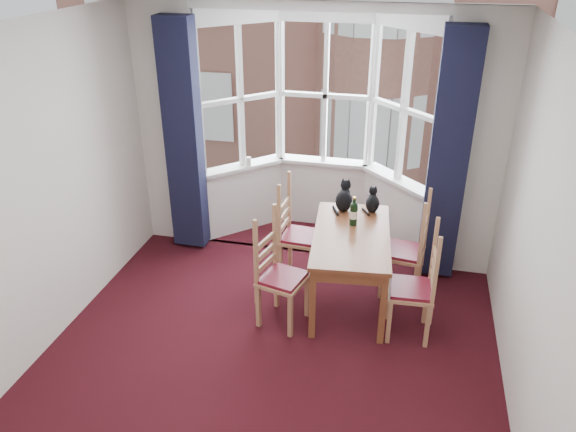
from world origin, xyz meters
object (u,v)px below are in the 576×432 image
(chair_left_near, at_px, (274,277))
(cat_right, at_px, (373,202))
(chair_left_far, at_px, (292,236))
(dining_table, at_px, (351,243))
(wine_bottle, at_px, (354,213))
(chair_right_near, at_px, (421,291))
(candle_tall, at_px, (249,162))
(chair_right_far, at_px, (412,254))
(cat_left, at_px, (344,199))

(chair_left_near, relative_size, cat_right, 3.37)
(chair_left_near, relative_size, chair_left_far, 1.00)
(dining_table, bearing_deg, wine_bottle, 94.05)
(dining_table, distance_m, chair_right_near, 0.82)
(chair_left_near, xyz_separation_m, chair_left_far, (-0.01, 0.82, 0.00))
(chair_left_near, height_order, candle_tall, candle_tall)
(chair_right_far, relative_size, cat_left, 2.73)
(dining_table, bearing_deg, chair_right_near, -29.35)
(chair_right_near, relative_size, candle_tall, 8.26)
(chair_left_near, bearing_deg, wine_bottle, 45.56)
(chair_left_far, height_order, wine_bottle, wine_bottle)
(chair_left_near, bearing_deg, chair_right_far, 30.14)
(dining_table, distance_m, chair_left_far, 0.79)
(dining_table, height_order, cat_left, cat_left)
(dining_table, relative_size, chair_left_near, 1.55)
(dining_table, distance_m, wine_bottle, 0.30)
(dining_table, height_order, cat_right, cat_right)
(chair_right_near, height_order, cat_right, cat_right)
(chair_left_far, bearing_deg, wine_bottle, -13.70)
(dining_table, distance_m, candle_tall, 1.90)
(chair_left_far, relative_size, wine_bottle, 3.03)
(chair_right_near, bearing_deg, chair_right_far, 98.45)
(cat_right, height_order, candle_tall, cat_right)
(cat_right, bearing_deg, chair_left_near, -128.46)
(dining_table, height_order, wine_bottle, wine_bottle)
(chair_left_near, relative_size, candle_tall, 8.26)
(cat_left, xyz_separation_m, cat_right, (0.29, 0.04, -0.02))
(wine_bottle, xyz_separation_m, candle_tall, (-1.40, 1.05, 0.02))
(chair_left_far, height_order, cat_right, cat_right)
(chair_right_near, distance_m, cat_left, 1.31)
(cat_left, distance_m, cat_right, 0.30)
(chair_left_far, distance_m, cat_left, 0.69)
(wine_bottle, bearing_deg, chair_left_near, -134.44)
(chair_right_near, relative_size, cat_left, 2.73)
(candle_tall, bearing_deg, chair_left_far, -50.32)
(chair_left_far, bearing_deg, chair_right_near, -28.63)
(cat_left, xyz_separation_m, wine_bottle, (0.14, -0.31, 0.01))
(dining_table, distance_m, chair_left_near, 0.83)
(chair_left_far, relative_size, cat_right, 3.37)
(chair_right_far, xyz_separation_m, cat_left, (-0.75, 0.24, 0.43))
(cat_left, height_order, candle_tall, cat_left)
(dining_table, bearing_deg, cat_right, 75.44)
(chair_right_far, bearing_deg, dining_table, -156.02)
(chair_right_near, relative_size, cat_right, 3.37)
(chair_left_near, bearing_deg, candle_tall, 113.74)
(chair_left_near, xyz_separation_m, chair_right_far, (1.26, 0.73, 0.00))
(candle_tall, bearing_deg, dining_table, -41.48)
(chair_left_near, bearing_deg, chair_right_near, 3.15)
(chair_left_near, distance_m, chair_right_near, 1.35)
(chair_left_far, height_order, candle_tall, candle_tall)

